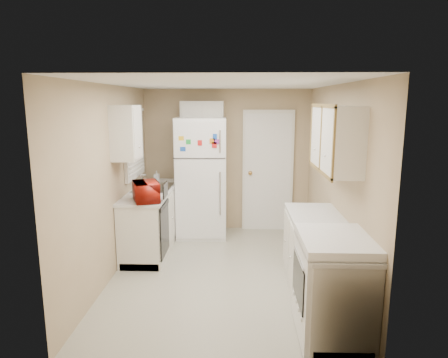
{
  "coord_description": "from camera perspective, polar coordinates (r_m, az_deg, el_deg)",
  "views": [
    {
      "loc": [
        0.19,
        -4.86,
        2.2
      ],
      "look_at": [
        0.0,
        0.5,
        1.15
      ],
      "focal_mm": 32.0,
      "sensor_mm": 36.0,
      "label": 1
    }
  ],
  "objects": [
    {
      "name": "refrigerator",
      "position": [
        6.56,
        -3.2,
        0.27
      ],
      "size": [
        0.82,
        0.8,
        1.94
      ],
      "primitive_type": "cube",
      "rotation": [
        0.0,
        0.0,
        0.02
      ],
      "color": "white",
      "rests_on": "floor"
    },
    {
      "name": "wall_right",
      "position": [
        5.11,
        15.69,
        -0.63
      ],
      "size": [
        3.8,
        3.8,
        0.0
      ],
      "primitive_type": "plane",
      "color": "tan",
      "rests_on": "floor"
    },
    {
      "name": "stove",
      "position": [
        3.99,
        15.51,
        -14.56
      ],
      "size": [
        0.67,
        0.82,
        1.0
      ],
      "primitive_type": "cube",
      "rotation": [
        0.0,
        0.0,
        -0.0
      ],
      "color": "white",
      "rests_on": "floor"
    },
    {
      "name": "wall_front",
      "position": [
        3.13,
        -1.53,
        -7.52
      ],
      "size": [
        2.8,
        2.8,
        0.0
      ],
      "primitive_type": "plane",
      "color": "tan",
      "rests_on": "floor"
    },
    {
      "name": "upper_cabinet_right",
      "position": [
        4.51,
        15.71,
        5.58
      ],
      "size": [
        0.3,
        1.2,
        0.7
      ],
      "primitive_type": "cube",
      "color": "silver",
      "rests_on": "wall_right"
    },
    {
      "name": "microwave",
      "position": [
        5.35,
        -11.03,
        -1.55
      ],
      "size": [
        0.52,
        0.41,
        0.31
      ],
      "primitive_type": "imported",
      "rotation": [
        0.0,
        0.0,
        1.94
      ],
      "color": "#9B160B",
      "rests_on": "left_counter"
    },
    {
      "name": "upper_cabinet_left",
      "position": [
        5.3,
        -13.84,
        6.43
      ],
      "size": [
        0.3,
        0.45,
        0.7
      ],
      "primitive_type": "cube",
      "color": "silver",
      "rests_on": "wall_left"
    },
    {
      "name": "window_blinds",
      "position": [
        6.14,
        -12.66,
        5.19
      ],
      "size": [
        0.1,
        0.98,
        1.08
      ],
      "primitive_type": "cube",
      "color": "silver",
      "rests_on": "wall_left"
    },
    {
      "name": "right_counter",
      "position": [
        4.52,
        13.82,
        -12.05
      ],
      "size": [
        0.6,
        2.0,
        0.9
      ],
      "primitive_type": "cube",
      "color": "silver",
      "rests_on": "floor"
    },
    {
      "name": "cabinet_over_fridge",
      "position": [
        6.64,
        -3.12,
        9.32
      ],
      "size": [
        0.7,
        0.3,
        0.4
      ],
      "primitive_type": "cube",
      "color": "silver",
      "rests_on": "wall_back"
    },
    {
      "name": "sink",
      "position": [
        6.2,
        -10.05,
        -1.59
      ],
      "size": [
        0.54,
        0.74,
        0.16
      ],
      "primitive_type": "cube",
      "color": "gray",
      "rests_on": "left_counter"
    },
    {
      "name": "left_counter",
      "position": [
        6.16,
        -10.21,
        -5.62
      ],
      "size": [
        0.6,
        1.8,
        0.9
      ],
      "primitive_type": "cube",
      "color": "silver",
      "rests_on": "floor"
    },
    {
      "name": "interior_door",
      "position": [
        6.84,
        6.26,
        1.07
      ],
      "size": [
        0.86,
        0.06,
        2.08
      ],
      "primitive_type": "cube",
      "color": "white",
      "rests_on": "floor"
    },
    {
      "name": "soap_bottle",
      "position": [
        6.67,
        -9.61,
        0.54
      ],
      "size": [
        0.08,
        0.09,
        0.18
      ],
      "primitive_type": "imported",
      "rotation": [
        0.0,
        0.0,
        -0.07
      ],
      "color": "silver",
      "rests_on": "left_counter"
    },
    {
      "name": "dishwasher",
      "position": [
        5.53,
        -8.56,
        -7.07
      ],
      "size": [
        0.03,
        0.58,
        0.72
      ],
      "primitive_type": "cube",
      "color": "black",
      "rests_on": "floor"
    },
    {
      "name": "ceiling",
      "position": [
        4.87,
        -0.21,
        13.43
      ],
      "size": [
        3.8,
        3.8,
        0.0
      ],
      "primitive_type": "plane",
      "color": "white",
      "rests_on": "floor"
    },
    {
      "name": "wall_left",
      "position": [
        5.21,
        -15.78,
        -0.41
      ],
      "size": [
        3.8,
        3.8,
        0.0
      ],
      "primitive_type": "plane",
      "color": "tan",
      "rests_on": "floor"
    },
    {
      "name": "floor",
      "position": [
        5.34,
        -0.19,
        -13.26
      ],
      "size": [
        3.8,
        3.8,
        0.0
      ],
      "primitive_type": "plane",
      "color": "beige",
      "rests_on": "ground"
    },
    {
      "name": "wall_back",
      "position": [
        6.84,
        0.41,
        2.66
      ],
      "size": [
        2.8,
        2.8,
        0.0
      ],
      "primitive_type": "plane",
      "color": "tan",
      "rests_on": "floor"
    }
  ]
}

